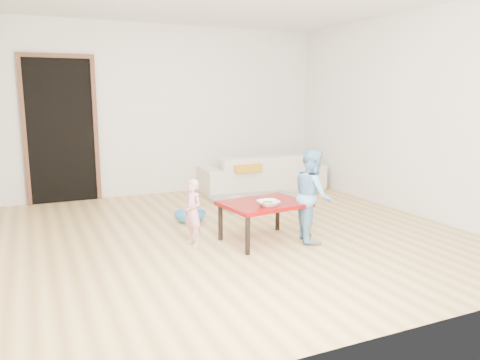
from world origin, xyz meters
TOP-DOWN VIEW (x-y plane):
  - floor at (0.00, 0.00)m, footprint 5.00×5.00m
  - back_wall at (0.00, 2.50)m, footprint 5.00×0.02m
  - right_wall at (2.50, 0.00)m, footprint 0.02×5.00m
  - doorway at (-1.60, 2.48)m, footprint 1.02×0.08m
  - sofa at (1.41, 2.05)m, footprint 2.06×0.93m
  - cushion at (0.99, 1.78)m, footprint 0.46×0.42m
  - red_table at (0.20, -0.39)m, footprint 0.93×0.75m
  - bowl at (0.15, -0.56)m, footprint 0.22×0.22m
  - broccoli at (0.15, -0.56)m, footprint 0.12×0.12m
  - child_pink at (-0.54, -0.20)m, footprint 0.23×0.29m
  - child_blue at (0.68, -0.56)m, footprint 0.51×0.58m
  - basin at (-0.28, 0.68)m, footprint 0.39×0.39m
  - blanket at (0.95, 1.25)m, footprint 1.26×1.05m

SIDE VIEW (x-z plane):
  - floor at x=0.00m, z-range -0.01..0.01m
  - blanket at x=0.95m, z-range 0.00..0.06m
  - basin at x=-0.28m, z-range 0.00..0.12m
  - red_table at x=0.20m, z-range 0.00..0.43m
  - sofa at x=1.41m, z-range 0.00..0.59m
  - child_pink at x=-0.54m, z-range 0.00..0.70m
  - cushion at x=0.99m, z-range 0.39..0.50m
  - bowl at x=0.15m, z-range 0.43..0.48m
  - broccoli at x=0.15m, z-range 0.43..0.49m
  - child_blue at x=0.68m, z-range 0.00..0.99m
  - doorway at x=-1.60m, z-range -0.03..2.08m
  - back_wall at x=0.00m, z-range 0.00..2.60m
  - right_wall at x=2.50m, z-range 0.00..2.60m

